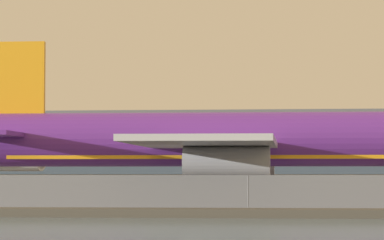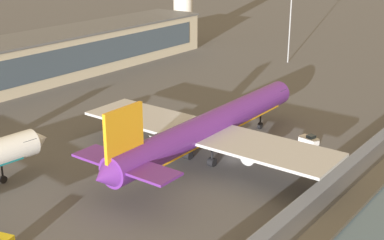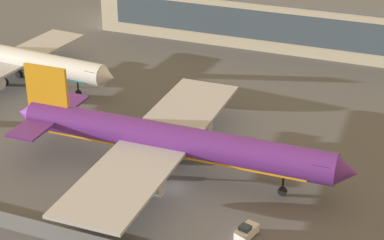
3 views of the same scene
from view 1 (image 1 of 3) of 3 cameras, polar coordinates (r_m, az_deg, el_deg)
The scene contains 5 objects.
ground_plane at distance 85.03m, azimuth 3.45°, elevation -4.44°, with size 500.00×500.00×0.00m, color #565659.
shoreline_seawall at distance 64.56m, azimuth 2.66°, elevation -4.74°, with size 320.00×3.00×0.50m.
perimeter_fence at distance 69.03m, azimuth 2.87°, elevation -3.82°, with size 280.00×0.10×2.42m.
cargo_jet_purple at distance 88.48m, azimuth 2.16°, elevation -1.11°, with size 49.11×42.29×13.25m.
terminal_building at distance 146.94m, azimuth 8.75°, elevation -1.66°, with size 103.69×15.89×10.57m.
Camera 1 is at (3.65, -84.92, 2.42)m, focal length 105.00 mm.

